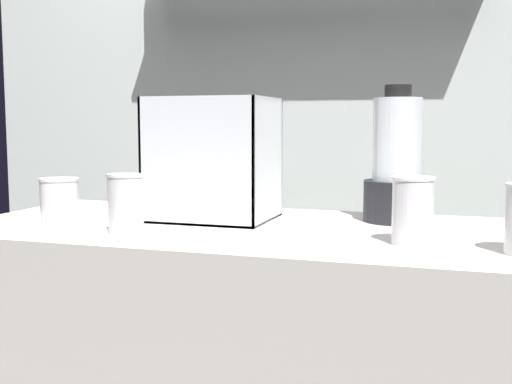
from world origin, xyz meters
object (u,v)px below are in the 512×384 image
object	(u,v)px
juice_cup_mango_far_left	(60,203)
juice_cup_mango_middle	(413,215)
carrot_display_bin	(214,182)
juice_cup_beet_left	(126,208)
blender_pitcher	(396,167)

from	to	relation	value
juice_cup_mango_far_left	juice_cup_mango_middle	xyz separation A→B (m)	(0.82, -0.02, 0.01)
carrot_display_bin	juice_cup_beet_left	world-z (taller)	carrot_display_bin
blender_pitcher	juice_cup_mango_far_left	world-z (taller)	blender_pitcher
carrot_display_bin	blender_pitcher	world-z (taller)	blender_pitcher
blender_pitcher	juice_cup_mango_middle	bearing A→B (deg)	-78.05
juice_cup_beet_left	blender_pitcher	bearing A→B (deg)	32.57
carrot_display_bin	juice_cup_beet_left	size ratio (longest dim) A/B	2.33
carrot_display_bin	blender_pitcher	distance (m)	0.45
juice_cup_beet_left	carrot_display_bin	bearing A→B (deg)	66.63
blender_pitcher	juice_cup_mango_middle	xyz separation A→B (m)	(0.06, -0.29, -0.07)
carrot_display_bin	juice_cup_mango_middle	xyz separation A→B (m)	(0.49, -0.19, -0.03)
juice_cup_mango_far_left	juice_cup_mango_middle	distance (m)	0.82
carrot_display_bin	juice_cup_mango_far_left	bearing A→B (deg)	-152.23
carrot_display_bin	juice_cup_beet_left	distance (m)	0.27
carrot_display_bin	juice_cup_mango_far_left	xyz separation A→B (m)	(-0.33, -0.17, -0.05)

